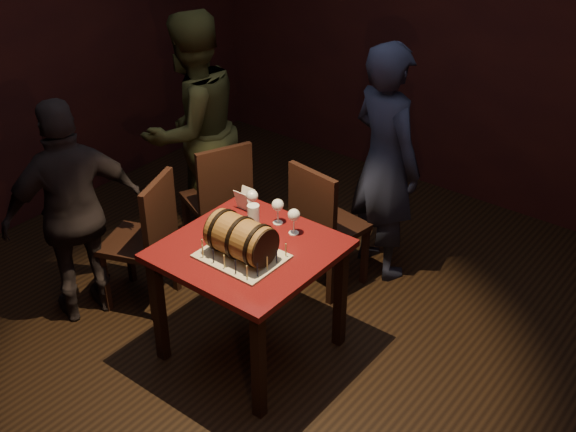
# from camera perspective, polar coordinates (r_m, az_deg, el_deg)

# --- Properties ---
(room_shell) EXTENTS (5.04, 5.04, 2.80)m
(room_shell) POSITION_cam_1_polar(r_m,az_deg,el_deg) (3.76, -1.40, 5.96)
(room_shell) COLOR black
(room_shell) RESTS_ON ground
(pub_table) EXTENTS (0.90, 0.90, 0.75)m
(pub_table) POSITION_cam_1_polar(r_m,az_deg,el_deg) (4.13, -3.06, -3.76)
(pub_table) COLOR #440B0D
(pub_table) RESTS_ON ground
(cake_board) EXTENTS (0.45, 0.35, 0.01)m
(cake_board) POSITION_cam_1_polar(r_m,az_deg,el_deg) (3.98, -3.67, -3.19)
(cake_board) COLOR #B0A88E
(cake_board) RESTS_ON pub_table
(barrel_cake) EXTENTS (0.41, 0.24, 0.24)m
(barrel_cake) POSITION_cam_1_polar(r_m,az_deg,el_deg) (3.92, -3.74, -1.73)
(barrel_cake) COLOR brown
(barrel_cake) RESTS_ON cake_board
(birthday_candles) EXTENTS (0.40, 0.30, 0.09)m
(birthday_candles) POSITION_cam_1_polar(r_m,az_deg,el_deg) (3.96, -3.68, -2.63)
(birthday_candles) COLOR #DDD784
(birthday_candles) RESTS_ON cake_board
(wine_glass_left) EXTENTS (0.07, 0.07, 0.16)m
(wine_glass_left) POSITION_cam_1_polar(r_m,az_deg,el_deg) (4.32, -2.84, 1.52)
(wine_glass_left) COLOR silver
(wine_glass_left) RESTS_ON pub_table
(wine_glass_mid) EXTENTS (0.07, 0.07, 0.16)m
(wine_glass_mid) POSITION_cam_1_polar(r_m,az_deg,el_deg) (4.22, -0.82, 0.79)
(wine_glass_mid) COLOR silver
(wine_glass_mid) RESTS_ON pub_table
(wine_glass_right) EXTENTS (0.07, 0.07, 0.16)m
(wine_glass_right) POSITION_cam_1_polar(r_m,az_deg,el_deg) (4.12, 0.47, -0.00)
(wine_glass_right) COLOR silver
(wine_glass_right) RESTS_ON pub_table
(pint_of_ale) EXTENTS (0.07, 0.07, 0.15)m
(pint_of_ale) POSITION_cam_1_polar(r_m,az_deg,el_deg) (4.21, -2.74, -0.08)
(pint_of_ale) COLOR silver
(pint_of_ale) RESTS_ON pub_table
(menu_card) EXTENTS (0.10, 0.05, 0.13)m
(menu_card) POSITION_cam_1_polar(r_m,az_deg,el_deg) (4.40, -3.46, 1.29)
(menu_card) COLOR white
(menu_card) RESTS_ON pub_table
(chair_back) EXTENTS (0.45, 0.45, 0.93)m
(chair_back) POSITION_cam_1_polar(r_m,az_deg,el_deg) (4.74, 2.75, -0.45)
(chair_back) COLOR black
(chair_back) RESTS_ON ground
(chair_left_rear) EXTENTS (0.52, 0.52, 0.93)m
(chair_left_rear) POSITION_cam_1_polar(r_m,az_deg,el_deg) (5.06, -5.39, 1.60)
(chair_left_rear) COLOR black
(chair_left_rear) RESTS_ON ground
(chair_left_front) EXTENTS (0.52, 0.52, 0.93)m
(chair_left_front) POSITION_cam_1_polar(r_m,az_deg,el_deg) (4.68, -11.06, -1.51)
(chair_left_front) COLOR black
(chair_left_front) RESTS_ON ground
(person_back) EXTENTS (0.70, 0.58, 1.65)m
(person_back) POSITION_cam_1_polar(r_m,az_deg,el_deg) (4.85, 7.68, 4.21)
(person_back) COLOR #1B1F37
(person_back) RESTS_ON ground
(person_left_rear) EXTENTS (0.72, 0.89, 1.71)m
(person_left_rear) POSITION_cam_1_polar(r_m,az_deg,el_deg) (5.27, -7.53, 6.77)
(person_left_rear) COLOR #3D3F1F
(person_left_rear) RESTS_ON ground
(person_left_front) EXTENTS (0.66, 0.94, 1.48)m
(person_left_front) POSITION_cam_1_polar(r_m,az_deg,el_deg) (4.59, -16.52, 0.23)
(person_left_front) COLOR black
(person_left_front) RESTS_ON ground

